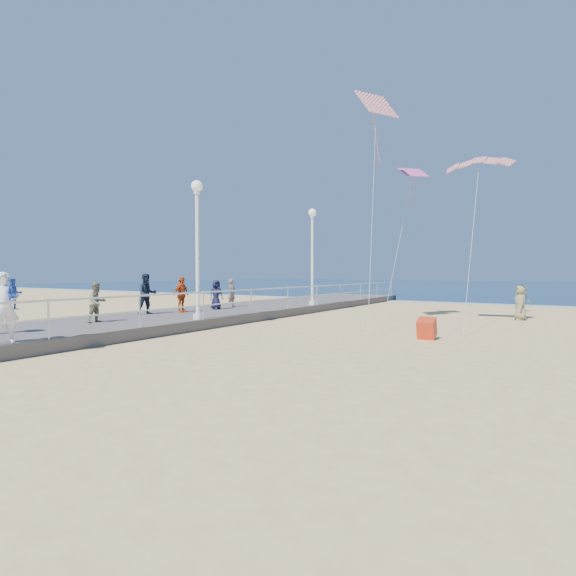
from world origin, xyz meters
The scene contains 20 objects.
ground centered at (0.00, 0.00, 0.00)m, with size 160.00×160.00×0.00m, color #EBC97A.
ocean centered at (0.00, 65.00, 0.01)m, with size 160.00×90.00×0.05m, color #0B2846.
surf_line centered at (0.00, 20.50, 0.03)m, with size 160.00×1.20×0.04m, color silver.
boardwalk centered at (-7.50, 0.00, 0.20)m, with size 5.00×44.00×0.40m, color #65605C.
railing centered at (-5.05, 0.00, 1.25)m, with size 0.05×42.00×0.55m.
lamp_post_mid centered at (-5.35, 0.00, 3.66)m, with size 0.44×0.44×5.32m.
lamp_post_far centered at (-5.35, 9.00, 3.66)m, with size 0.44×0.44×5.32m.
woman_holding_toddler centered at (-5.40, -6.93, 1.31)m, with size 0.66×0.44×1.82m, color white.
toddler_held centered at (-5.25, -6.78, 1.65)m, with size 0.39×0.31×0.81m, color blue.
spectator_1 centered at (-7.65, -2.75, 1.13)m, with size 0.71×0.55×1.45m, color gray.
spectator_3 centered at (-8.10, 1.82, 1.21)m, with size 0.95×0.40×1.62m, color #CC4A19.
spectator_4 centered at (-7.88, 3.92, 1.11)m, with size 0.70×0.45×1.43m, color #181835.
spectator_6 centered at (-8.26, 5.58, 1.13)m, with size 0.53×0.35×1.46m, color #866F5C.
spectator_7 centered at (-8.63, 0.33, 1.28)m, with size 0.85×0.66×1.75m, color #162131.
beach_walker_a centered at (4.50, 15.44, 0.74)m, with size 0.96×0.55×1.48m, color #525356.
beach_walker_c centered at (4.82, 10.53, 0.82)m, with size 0.80×0.52×1.63m, color gray.
box_kite centered at (2.80, 2.16, 0.30)m, with size 0.55×0.55×0.60m, color red.
kite_parafoil centered at (3.52, 7.01, 6.78)m, with size 2.62×0.90×0.30m, color red, non-canonical shape.
kite_diamond_pink centered at (0.52, 8.05, 6.83)m, with size 1.13×1.13×0.02m, color #D74F97.
kite_diamond_redwhite centered at (-0.07, 4.93, 9.09)m, with size 1.56×1.56×0.02m, color red.
Camera 1 is at (6.82, -12.69, 2.21)m, focal length 28.00 mm.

